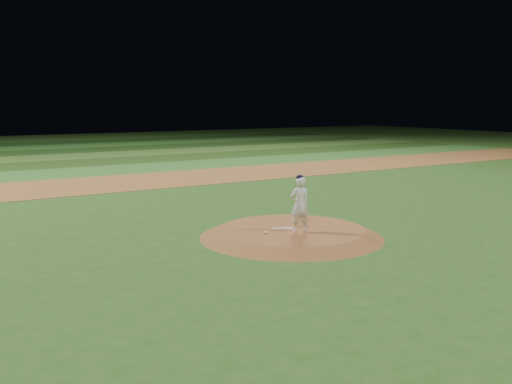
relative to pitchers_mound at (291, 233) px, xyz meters
The scene contains 12 objects.
ground 0.12m from the pitchers_mound, ahead, with size 120.00×120.00×0.00m, color #2C5A1D.
infield_dirt_band 14.00m from the pitchers_mound, 90.00° to the left, with size 70.00×6.00×0.02m, color #9B6230.
outfield_stripe_0 19.50m from the pitchers_mound, 90.00° to the left, with size 70.00×5.00×0.02m, color #36752A.
outfield_stripe_1 24.50m from the pitchers_mound, 90.00° to the left, with size 70.00×5.00×0.02m, color #254B18.
outfield_stripe_2 29.50m from the pitchers_mound, 90.00° to the left, with size 70.00×5.00×0.02m, color #3D6B27.
outfield_stripe_3 34.50m from the pitchers_mound, 90.00° to the left, with size 70.00×5.00×0.02m, color #1E4114.
outfield_stripe_4 39.50m from the pitchers_mound, 90.00° to the left, with size 70.00×5.00×0.02m, color #2D6524.
outfield_stripe_5 44.50m from the pitchers_mound, 90.00° to the left, with size 70.00×5.00×0.02m, color #194014.
pitchers_mound is the anchor object (origin of this frame).
pitching_rubber 0.29m from the pitchers_mound, 156.89° to the left, with size 0.61×0.15×0.03m, color silver.
rosin_bag 1.02m from the pitchers_mound, behind, with size 0.13×0.13×0.07m, color silver.
pitcher_on_mound 1.04m from the pitchers_mound, 92.55° to the right, with size 0.66×0.50×1.68m.
Camera 1 is at (-9.78, -13.58, 4.01)m, focal length 40.00 mm.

